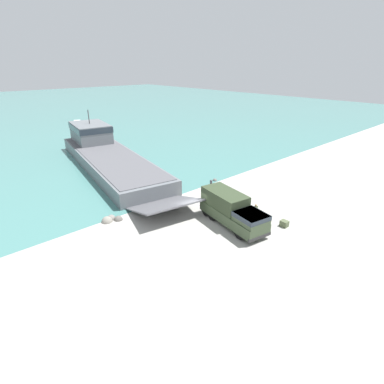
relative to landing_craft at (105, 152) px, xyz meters
The scene contains 11 objects.
ground_plane 23.49m from the landing_craft, 94.91° to the right, with size 240.00×240.00×0.00m, color #A8A59E.
landing_craft is the anchor object (origin of this frame).
military_truck 27.32m from the landing_craft, 90.22° to the right, with size 3.92×8.30×3.13m.
soldier_on_ramp 28.48m from the landing_craft, 85.19° to the right, with size 0.45×0.26×1.81m.
moored_boat_c 35.35m from the landing_craft, 74.62° to the left, with size 3.98×6.58×1.43m.
mooring_bollard 19.58m from the landing_craft, 73.10° to the right, with size 0.36×0.36×0.84m.
cargo_crate 31.39m from the landing_craft, 83.62° to the right, with size 0.63×0.75×0.63m, color #566042.
shoreline_rock_a 20.26m from the landing_craft, 115.45° to the right, with size 0.91×0.91×0.91m, color gray.
shoreline_rock_b 19.27m from the landing_craft, 67.17° to the right, with size 0.61×0.61×0.61m, color #66605B.
shoreline_rock_c 20.68m from the landing_craft, 113.51° to the right, with size 0.89×0.89×0.89m, color #66605B.
shoreline_rock_d 20.74m from the landing_craft, 116.70° to the right, with size 1.13×1.13×1.13m, color gray.
Camera 1 is at (-18.83, -21.18, 15.03)m, focal length 28.00 mm.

